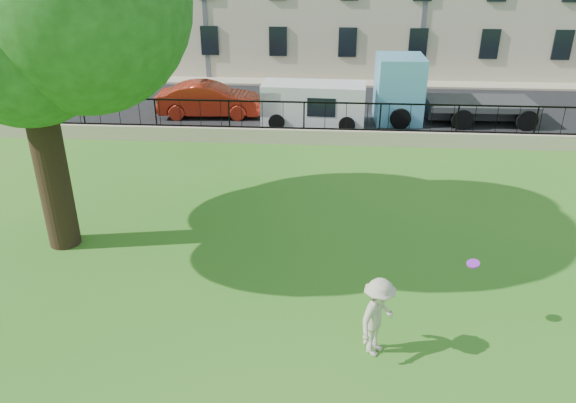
# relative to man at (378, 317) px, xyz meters

# --- Properties ---
(ground) EXTENTS (120.00, 120.00, 0.00)m
(ground) POSITION_rel_man_xyz_m (-2.02, 0.42, -0.86)
(ground) COLOR #296F1A
(ground) RESTS_ON ground
(retaining_wall) EXTENTS (50.00, 0.40, 0.60)m
(retaining_wall) POSITION_rel_man_xyz_m (-2.02, 12.42, -0.56)
(retaining_wall) COLOR tan
(retaining_wall) RESTS_ON ground
(iron_railing) EXTENTS (50.00, 0.05, 1.13)m
(iron_railing) POSITION_rel_man_xyz_m (-2.02, 12.42, 0.29)
(iron_railing) COLOR black
(iron_railing) RESTS_ON retaining_wall
(street) EXTENTS (60.00, 9.00, 0.01)m
(street) POSITION_rel_man_xyz_m (-2.02, 17.12, -0.86)
(street) COLOR black
(street) RESTS_ON ground
(sidewalk) EXTENTS (60.00, 1.40, 0.12)m
(sidewalk) POSITION_rel_man_xyz_m (-2.02, 22.32, -0.80)
(sidewalk) COLOR tan
(sidewalk) RESTS_ON ground
(man) EXTENTS (1.14, 1.28, 1.72)m
(man) POSITION_rel_man_xyz_m (0.00, 0.00, 0.00)
(man) COLOR #B9B396
(man) RESTS_ON ground
(frisbee) EXTENTS (0.33, 0.34, 0.12)m
(frisbee) POSITION_rel_man_xyz_m (1.98, 1.01, 0.70)
(frisbee) COLOR purple
(red_sedan) EXTENTS (4.81, 1.96, 1.55)m
(red_sedan) POSITION_rel_man_xyz_m (-6.52, 15.82, -0.09)
(red_sedan) COLOR #A32614
(red_sedan) RESTS_ON street
(white_van) EXTENTS (4.51, 1.95, 1.86)m
(white_van) POSITION_rel_man_xyz_m (-1.71, 14.82, 0.07)
(white_van) COLOR silver
(white_van) RESTS_ON street
(blue_truck) EXTENTS (6.93, 2.59, 2.89)m
(blue_truck) POSITION_rel_man_xyz_m (4.48, 15.82, 0.58)
(blue_truck) COLOR #5BADD5
(blue_truck) RESTS_ON street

